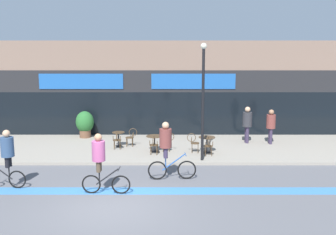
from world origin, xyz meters
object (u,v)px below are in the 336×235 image
object	(u,v)px
cafe_chair_0_near	(116,139)
planter_pot	(83,123)
cyclist_1	(99,159)
cafe_chair_0_side	(130,136)
bistro_table_0	(117,136)
cafe_chair_1_side	(166,140)
lamp_post	(202,94)
cyclist_0	(5,154)
pedestrian_near_end	(269,123)
pedestrian_far_end	(246,121)
cafe_chair_1_near	(152,144)
bistro_table_2	(206,141)
cafe_chair_2_near	(207,145)
cafe_chair_2_side	(192,141)
cyclist_2	(166,146)
bistro_table_1	(153,140)

from	to	relation	value
cafe_chair_0_near	planter_pot	size ratio (longest dim) A/B	0.63
cyclist_1	cafe_chair_0_side	bearing A→B (deg)	88.14
bistro_table_0	cafe_chair_1_side	xyz separation A→B (m)	(2.44, -0.98, 0.02)
lamp_post	cyclist_0	size ratio (longest dim) A/B	2.37
pedestrian_near_end	pedestrian_far_end	size ratio (longest dim) A/B	0.94
cafe_chair_1_near	cyclist_0	size ratio (longest dim) A/B	0.43
bistro_table_0	cafe_chair_1_near	bearing A→B (deg)	-41.54
lamp_post	cyclist_1	bearing A→B (deg)	-135.62
bistro_table_2	cafe_chair_0_side	world-z (taller)	cafe_chair_0_side
cafe_chair_1_side	pedestrian_near_end	xyz separation A→B (m)	(5.21, 1.47, 0.53)
bistro_table_2	cafe_chair_1_near	bearing A→B (deg)	-170.21
pedestrian_near_end	cafe_chair_0_near	bearing A→B (deg)	-174.09
bistro_table_2	cafe_chair_0_near	world-z (taller)	cafe_chair_0_near
cyclist_0	pedestrian_near_end	bearing A→B (deg)	-145.37
cafe_chair_2_near	pedestrian_far_end	xyz separation A→B (m)	(2.22, 2.52, 0.59)
bistro_table_2	cafe_chair_1_near	distance (m)	2.49
pedestrian_near_end	cafe_chair_1_side	bearing A→B (deg)	-166.64
bistro_table_0	cafe_chair_0_side	xyz separation A→B (m)	(0.63, -0.00, 0.02)
cafe_chair_0_near	cafe_chair_2_near	distance (m)	4.43
cafe_chair_2_side	cyclist_1	world-z (taller)	cyclist_1
pedestrian_near_end	cyclist_1	bearing A→B (deg)	-140.74
cafe_chair_0_side	pedestrian_far_end	world-z (taller)	pedestrian_far_end
bistro_table_0	planter_pot	bearing A→B (deg)	136.49
cyclist_1	cafe_chair_0_near	bearing A→B (deg)	94.07
cafe_chair_2_near	bistro_table_0	bearing A→B (deg)	59.79
planter_pot	lamp_post	distance (m)	7.76
lamp_post	planter_pot	bearing A→B (deg)	143.42
cyclist_2	pedestrian_near_end	xyz separation A→B (m)	(5.22, 5.19, -0.12)
bistro_table_0	cyclist_0	bearing A→B (deg)	-119.83
cafe_chair_1_side	lamp_post	xyz separation A→B (m)	(1.49, -1.51, 2.38)
cafe_chair_0_side	cafe_chair_2_side	bearing A→B (deg)	159.54
lamp_post	cyclist_0	distance (m)	8.00
cyclist_0	cafe_chair_1_near	bearing A→B (deg)	-136.08
pedestrian_near_end	cafe_chair_2_near	bearing A→B (deg)	-148.22
cafe_chair_0_near	cafe_chair_1_near	distance (m)	2.05
bistro_table_0	cyclist_1	distance (m)	6.20
cafe_chair_2_near	pedestrian_near_end	xyz separation A→B (m)	(3.38, 2.30, 0.53)
cafe_chair_1_side	cyclist_1	size ratio (longest dim) A/B	0.43
cafe_chair_1_side	pedestrian_near_end	distance (m)	5.44
planter_pot	cyclist_1	xyz separation A→B (m)	(2.23, -8.13, 0.34)
planter_pot	pedestrian_near_end	size ratio (longest dim) A/B	0.82
cafe_chair_2_near	pedestrian_near_end	distance (m)	4.12
cafe_chair_1_near	lamp_post	xyz separation A→B (m)	(2.12, -0.89, 2.38)
cafe_chair_0_near	planter_pot	xyz separation A→B (m)	(-2.07, 2.58, 0.26)
cafe_chair_1_side	lamp_post	size ratio (longest dim) A/B	0.18
cafe_chair_2_side	cyclist_1	bearing A→B (deg)	-120.37
bistro_table_0	bistro_table_1	distance (m)	2.06
cafe_chair_0_side	pedestrian_far_end	bearing A→B (deg)	-172.26
cafe_chair_2_near	cyclist_2	size ratio (longest dim) A/B	0.41
cafe_chair_0_near	lamp_post	distance (m)	4.95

